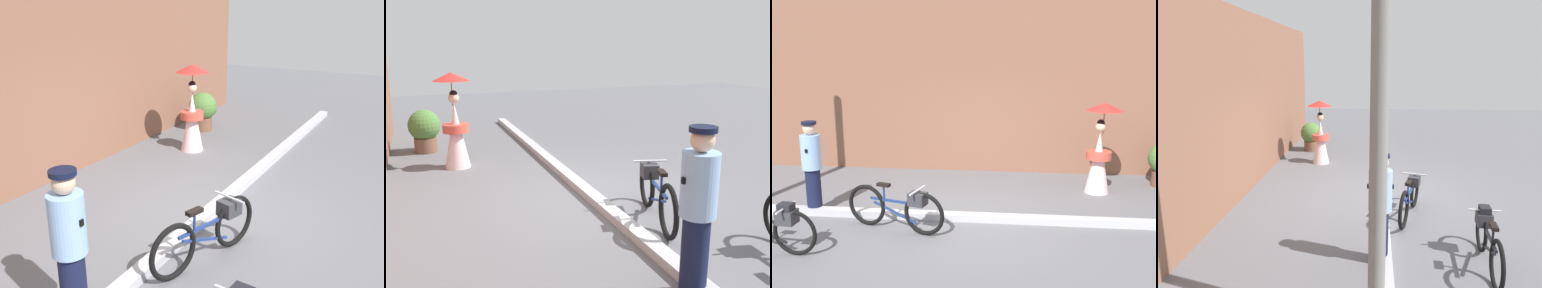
% 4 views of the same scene
% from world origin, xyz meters
% --- Properties ---
extents(ground_plane, '(30.00, 30.00, 0.00)m').
position_xyz_m(ground_plane, '(0.00, 0.00, 0.00)').
color(ground_plane, slate).
extents(building_wall, '(14.00, 0.40, 4.01)m').
position_xyz_m(building_wall, '(0.00, 3.23, 2.01)').
color(building_wall, brown).
rests_on(building_wall, ground_plane).
extents(sidewalk_curb, '(14.00, 0.20, 0.12)m').
position_xyz_m(sidewalk_curb, '(0.00, 0.00, 0.06)').
color(sidewalk_curb, '#B2B2B7').
rests_on(sidewalk_curb, ground_plane).
extents(bicycle_near_officer, '(1.70, 0.63, 0.77)m').
position_xyz_m(bicycle_near_officer, '(-0.99, -0.52, 0.39)').
color(bicycle_near_officer, black).
rests_on(bicycle_near_officer, ground_plane).
extents(bicycle_far_side, '(1.69, 0.48, 0.77)m').
position_xyz_m(bicycle_far_side, '(-2.65, -1.47, 0.41)').
color(bicycle_far_side, black).
rests_on(bicycle_far_side, ground_plane).
extents(person_officer, '(0.34, 0.38, 1.65)m').
position_xyz_m(person_officer, '(-2.67, 0.09, 0.88)').
color(person_officer, '#141938').
rests_on(person_officer, ground_plane).
extents(person_with_parasol, '(0.70, 0.70, 1.83)m').
position_xyz_m(person_with_parasol, '(2.56, 1.74, 0.87)').
color(person_with_parasol, silver).
rests_on(person_with_parasol, ground_plane).
extents(potted_plant_by_door, '(0.70, 0.68, 0.95)m').
position_xyz_m(potted_plant_by_door, '(4.04, 2.27, 0.52)').
color(potted_plant_by_door, brown).
rests_on(potted_plant_by_door, ground_plane).
extents(utility_pole, '(0.18, 0.18, 4.80)m').
position_xyz_m(utility_pole, '(-4.15, 0.14, 2.40)').
color(utility_pole, slate).
rests_on(utility_pole, ground_plane).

